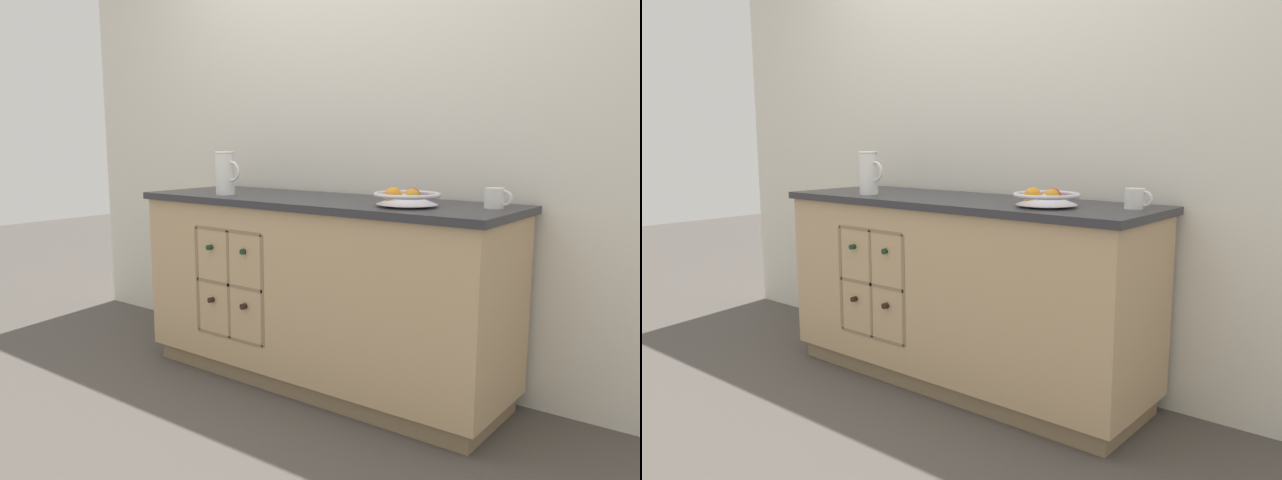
{
  "view_description": "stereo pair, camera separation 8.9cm",
  "coord_description": "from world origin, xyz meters",
  "views": [
    {
      "loc": [
        1.81,
        -2.37,
        1.2
      ],
      "look_at": [
        0.0,
        0.0,
        0.72
      ],
      "focal_mm": 35.0,
      "sensor_mm": 36.0,
      "label": 1
    },
    {
      "loc": [
        1.88,
        -2.31,
        1.2
      ],
      "look_at": [
        0.0,
        0.0,
        0.72
      ],
      "focal_mm": 35.0,
      "sensor_mm": 36.0,
      "label": 2
    }
  ],
  "objects": [
    {
      "name": "ground_plane",
      "position": [
        0.0,
        0.0,
        0.0
      ],
      "size": [
        14.0,
        14.0,
        0.0
      ],
      "primitive_type": "plane",
      "color": "#4C4742"
    },
    {
      "name": "back_wall",
      "position": [
        0.0,
        0.35,
        1.27
      ],
      "size": [
        4.4,
        0.06,
        2.55
      ],
      "primitive_type": "cube",
      "color": "silver",
      "rests_on": "ground_plane"
    },
    {
      "name": "kitchen_island",
      "position": [
        -0.0,
        -0.0,
        0.47
      ],
      "size": [
        1.92,
        0.61,
        0.92
      ],
      "color": "#8B7354",
      "rests_on": "ground_plane"
    },
    {
      "name": "fruit_bowl",
      "position": [
        0.51,
        -0.07,
        0.96
      ],
      "size": [
        0.28,
        0.28,
        0.08
      ],
      "color": "silver",
      "rests_on": "kitchen_island"
    },
    {
      "name": "white_pitcher",
      "position": [
        -0.5,
        -0.14,
        1.04
      ],
      "size": [
        0.15,
        0.1,
        0.22
      ],
      "color": "white",
      "rests_on": "kitchen_island"
    },
    {
      "name": "ceramic_mug",
      "position": [
        0.84,
        0.09,
        0.96
      ],
      "size": [
        0.12,
        0.08,
        0.08
      ],
      "color": "white",
      "rests_on": "kitchen_island"
    }
  ]
}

